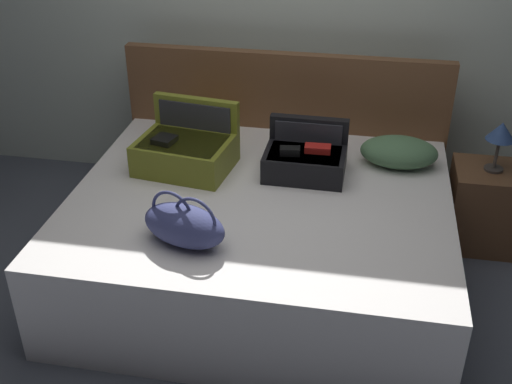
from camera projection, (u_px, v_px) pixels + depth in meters
The scene contains 11 objects.
ground_plane at pixel (247, 323), 3.47m from camera, with size 12.00×12.00×0.00m, color #4C515B.
back_wall at pixel (294, 5), 4.21m from camera, with size 8.00×0.10×2.60m, color #B7C1B2.
bed at pixel (260, 238), 3.66m from camera, with size 2.08×1.76×0.57m, color silver.
headboard at pixel (284, 131), 4.31m from camera, with size 2.12×0.08×1.08m, color brown.
hard_case_large at pixel (186, 150), 3.75m from camera, with size 0.58×0.49×0.37m.
hard_case_medium at pixel (305, 158), 3.69m from camera, with size 0.47×0.36×0.29m.
duffel_bag at pixel (184, 225), 3.08m from camera, with size 0.48×0.35×0.27m.
pillow_near_headboard at pixel (399, 152), 3.79m from camera, with size 0.46×0.30×0.17m, color #4C724C.
pillow_center_head at pixel (202, 126), 4.13m from camera, with size 0.41×0.30×0.16m, color gold.
nightstand at pixel (485, 207), 4.00m from camera, with size 0.44×0.40×0.53m, color brown.
table_lamp at pixel (501, 134), 3.74m from camera, with size 0.17×0.17×0.31m.
Camera 1 is at (0.53, -2.58, 2.36)m, focal length 44.87 mm.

